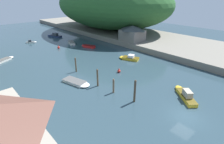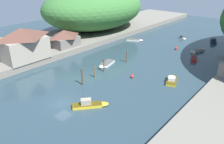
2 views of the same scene
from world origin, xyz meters
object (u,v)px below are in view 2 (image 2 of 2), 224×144
at_px(boat_far_right_bank, 106,64).
at_px(boat_moored_right, 172,80).
at_px(boat_near_quay, 182,38).
at_px(boat_white_cruiser, 90,104).
at_px(channel_buoy_near, 176,48).
at_px(boat_far_upstream, 213,41).
at_px(channel_buoy_far, 132,76).
at_px(boat_red_skiff, 194,58).
at_px(person_on_quay, 65,45).
at_px(boathouse_shed, 64,38).
at_px(boat_cabin_cruiser, 199,50).
at_px(boat_navy_launch, 135,40).
at_px(waterfront_building, 23,43).

distance_m(boat_far_right_bank, boat_moored_right, 15.97).
bearing_deg(boat_near_quay, boat_moored_right, 42.92).
distance_m(boat_white_cruiser, boat_moored_right, 18.04).
bearing_deg(channel_buoy_near, boat_far_upstream, 68.82).
distance_m(boat_far_upstream, channel_buoy_far, 38.12).
height_order(boat_far_right_bank, boat_red_skiff, boat_red_skiff).
bearing_deg(boat_white_cruiser, boat_far_right_bank, 163.77).
bearing_deg(boat_moored_right, person_on_quay, 164.28).
bearing_deg(boat_white_cruiser, channel_buoy_far, 135.00).
relative_size(boat_far_upstream, channel_buoy_near, 6.10).
xyz_separation_m(boat_red_skiff, person_on_quay, (-27.75, -18.66, 2.15)).
relative_size(boathouse_shed, boat_far_right_bank, 1.30).
bearing_deg(boat_cabin_cruiser, channel_buoy_near, -135.33).
relative_size(boat_near_quay, boat_red_skiff, 0.73).
distance_m(boat_near_quay, channel_buoy_far, 35.34).
distance_m(boat_far_right_bank, boat_far_upstream, 38.58).
xyz_separation_m(boat_far_upstream, channel_buoy_near, (-5.67, -14.63, -0.04)).
relative_size(boat_white_cruiser, boat_navy_launch, 1.01).
relative_size(boat_near_quay, channel_buoy_far, 3.42).
bearing_deg(boat_red_skiff, channel_buoy_far, -128.09).
bearing_deg(boat_far_upstream, boathouse_shed, -148.32).
xyz_separation_m(boat_far_right_bank, boat_moored_right, (15.82, 2.24, 0.15)).
bearing_deg(boat_white_cruiser, boat_moored_right, 110.91).
bearing_deg(waterfront_building, boat_white_cruiser, -6.14).
bearing_deg(waterfront_building, boathouse_shed, 92.44).
height_order(boat_red_skiff, channel_buoy_near, channel_buoy_near).
height_order(boat_moored_right, person_on_quay, person_on_quay).
bearing_deg(boat_navy_launch, waterfront_building, -43.52).
height_order(boat_white_cruiser, boat_moored_right, boat_white_cruiser).
distance_m(boat_white_cruiser, boat_cabin_cruiser, 39.19).
relative_size(boat_far_upstream, boat_moored_right, 1.23).
bearing_deg(boathouse_shed, boat_far_upstream, 51.89).
distance_m(waterfront_building, boat_cabin_cruiser, 46.10).
bearing_deg(boat_white_cruiser, boat_near_quay, 136.93).
distance_m(boathouse_shed, boat_far_right_bank, 15.74).
height_order(waterfront_building, channel_buoy_far, waterfront_building).
bearing_deg(boat_cabin_cruiser, boat_navy_launch, -151.72).
xyz_separation_m(boat_far_right_bank, person_on_quay, (-13.33, -1.46, 2.25)).
distance_m(boat_far_upstream, boat_navy_launch, 24.70).
xyz_separation_m(waterfront_building, boathouse_shed, (-0.52, 12.19, -1.43)).
distance_m(waterfront_building, boat_navy_launch, 34.86).
xyz_separation_m(boathouse_shed, channel_buoy_far, (24.08, -1.62, -3.46)).
bearing_deg(boat_navy_launch, boat_cabin_cruiser, 68.74).
relative_size(boat_moored_right, channel_buoy_far, 5.35).
height_order(boat_red_skiff, person_on_quay, person_on_quay).
bearing_deg(boat_far_upstream, waterfront_building, -140.16).
xyz_separation_m(boathouse_shed, boat_near_quay, (19.34, 33.40, -3.53)).
relative_size(boathouse_shed, boat_cabin_cruiser, 1.53).
height_order(boat_navy_launch, channel_buoy_near, channel_buoy_near).
bearing_deg(person_on_quay, boat_white_cruiser, -105.59).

